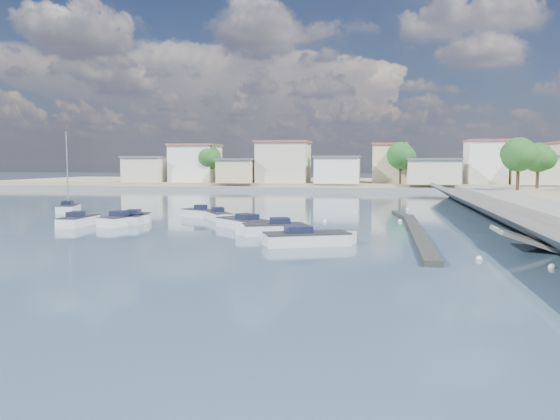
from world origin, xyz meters
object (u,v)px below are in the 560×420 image
(motorboat_a, at_px, (80,221))
(sailboat, at_px, (69,208))
(motorboat_c, at_px, (242,224))
(motorboat_d, at_px, (271,230))
(motorboat_g, at_px, (220,217))
(motorboat_h, at_px, (311,239))
(motorboat_b, at_px, (125,221))
(motorboat_f, at_px, (197,213))
(motorboat_e, at_px, (136,219))

(motorboat_a, xyz_separation_m, sailboat, (-8.18, 11.69, 0.05))
(motorboat_c, bearing_deg, motorboat_a, -178.16)
(motorboat_a, distance_m, motorboat_d, 17.69)
(motorboat_g, xyz_separation_m, motorboat_h, (10.11, -12.79, -0.00))
(motorboat_a, bearing_deg, motorboat_g, 25.94)
(motorboat_b, distance_m, motorboat_c, 10.73)
(motorboat_f, bearing_deg, motorboat_b, -118.12)
(motorboat_c, xyz_separation_m, motorboat_e, (-10.39, 2.16, -0.00))
(motorboat_g, bearing_deg, motorboat_h, -51.66)
(motorboat_b, relative_size, sailboat, 0.58)
(motorboat_c, relative_size, motorboat_g, 1.33)
(motorboat_c, bearing_deg, motorboat_h, -49.43)
(motorboat_b, xyz_separation_m, motorboat_c, (10.70, -0.72, 0.00))
(motorboat_h, bearing_deg, motorboat_b, 153.72)
(motorboat_b, relative_size, motorboat_h, 0.83)
(motorboat_g, distance_m, sailboat, 20.20)
(motorboat_e, xyz_separation_m, sailboat, (-12.14, 9.07, 0.05))
(motorboat_e, bearing_deg, motorboat_d, -22.29)
(sailboat, bearing_deg, motorboat_h, -33.15)
(motorboat_b, bearing_deg, motorboat_d, -16.51)
(motorboat_c, relative_size, motorboat_e, 1.09)
(motorboat_a, relative_size, motorboat_e, 1.00)
(motorboat_d, height_order, motorboat_h, same)
(motorboat_d, bearing_deg, motorboat_b, 163.49)
(motorboat_c, xyz_separation_m, motorboat_d, (3.11, -3.37, -0.00))
(motorboat_g, relative_size, sailboat, 0.46)
(motorboat_d, height_order, sailboat, sailboat)
(motorboat_b, bearing_deg, motorboat_f, 61.88)
(motorboat_d, xyz_separation_m, sailboat, (-25.64, 14.60, 0.05))
(motorboat_b, distance_m, motorboat_f, 8.48)
(motorboat_a, height_order, motorboat_e, same)
(sailboat, bearing_deg, motorboat_b, -41.63)
(motorboat_d, distance_m, motorboat_g, 10.49)
(motorboat_h, bearing_deg, motorboat_f, 129.92)
(motorboat_a, relative_size, sailboat, 0.56)
(motorboat_b, relative_size, motorboat_d, 0.99)
(motorboat_c, xyz_separation_m, motorboat_f, (-6.71, 8.20, -0.00))
(motorboat_e, height_order, motorboat_g, same)
(motorboat_e, distance_m, motorboat_h, 19.89)
(motorboat_c, height_order, motorboat_g, same)
(motorboat_c, xyz_separation_m, motorboat_g, (-3.35, 4.89, 0.00))
(motorboat_a, distance_m, motorboat_e, 4.74)
(motorboat_b, height_order, motorboat_f, same)
(motorboat_e, bearing_deg, motorboat_a, -146.47)
(motorboat_a, height_order, motorboat_d, same)
(motorboat_a, relative_size, motorboat_h, 0.81)
(motorboat_c, bearing_deg, motorboat_d, -47.31)
(motorboat_c, distance_m, sailboat, 25.17)
(motorboat_c, distance_m, motorboat_g, 5.92)
(motorboat_e, xyz_separation_m, motorboat_g, (7.04, 2.73, 0.00))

